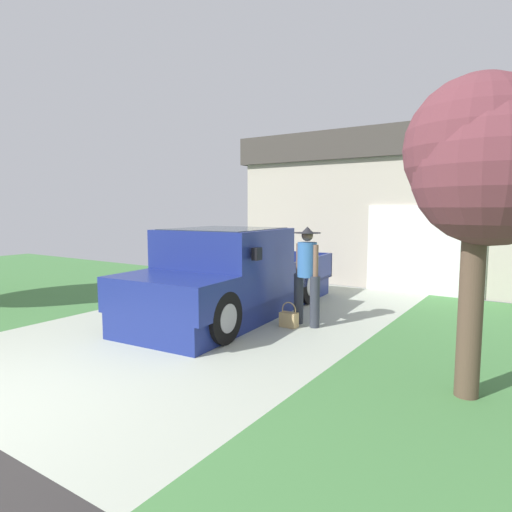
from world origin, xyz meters
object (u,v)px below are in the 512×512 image
(person_with_hat, at_px, (307,272))
(handbag, at_px, (289,319))
(house_with_garage, at_px, (419,208))
(pickup_truck, at_px, (228,278))
(neighbor_tree, at_px, (486,161))
(wheeled_trash_bin, at_px, (218,258))

(person_with_hat, distance_m, handbag, 0.87)
(house_with_garage, bearing_deg, pickup_truck, -102.15)
(handbag, bearing_deg, house_with_garage, 87.85)
(pickup_truck, xyz_separation_m, person_with_hat, (1.53, 0.23, 0.21))
(house_with_garage, xyz_separation_m, neighbor_tree, (2.75, -8.91, 0.46))
(house_with_garage, distance_m, wheeled_trash_bin, 6.31)
(pickup_truck, relative_size, person_with_hat, 3.13)
(wheeled_trash_bin, bearing_deg, person_with_hat, -36.33)
(pickup_truck, distance_m, house_with_garage, 7.82)
(neighbor_tree, bearing_deg, wheeled_trash_bin, 146.18)
(pickup_truck, relative_size, wheeled_trash_bin, 5.20)
(neighbor_tree, relative_size, wheeled_trash_bin, 3.29)
(person_with_hat, height_order, handbag, person_with_hat)
(neighbor_tree, distance_m, wheeled_trash_bin, 9.26)
(person_with_hat, distance_m, wheeled_trash_bin, 5.82)
(person_with_hat, xyz_separation_m, handbag, (-0.20, -0.27, -0.80))
(pickup_truck, relative_size, neighbor_tree, 1.58)
(person_with_hat, relative_size, wheeled_trash_bin, 1.66)
(pickup_truck, bearing_deg, handbag, 173.93)
(handbag, xyz_separation_m, wheeled_trash_bin, (-4.48, 3.71, 0.42))
(pickup_truck, height_order, house_with_garage, house_with_garage)
(person_with_hat, height_order, wheeled_trash_bin, person_with_hat)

